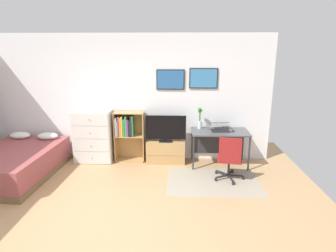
{
  "coord_description": "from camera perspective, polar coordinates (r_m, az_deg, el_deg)",
  "views": [
    {
      "loc": [
        1.1,
        -3.61,
        2.36
      ],
      "look_at": [
        0.89,
        1.5,
        0.98
      ],
      "focal_mm": 30.33,
      "sensor_mm": 36.0,
      "label": 1
    }
  ],
  "objects": [
    {
      "name": "bed",
      "position": [
        6.24,
        -28.39,
        -6.49
      ],
      "size": [
        1.49,
        2.09,
        0.65
      ],
      "rotation": [
        0.0,
        0.0,
        -0.04
      ],
      "color": "brown",
      "rests_on": "ground_plane"
    },
    {
      "name": "area_rug",
      "position": [
        5.42,
        9.1,
        -10.91
      ],
      "size": [
        1.7,
        1.2,
        0.01
      ],
      "primitive_type": "cube",
      "color": "#9E937F",
      "rests_on": "ground_plane"
    },
    {
      "name": "television",
      "position": [
        5.99,
        -0.46,
        -0.55
      ],
      "size": [
        0.85,
        0.16,
        0.57
      ],
      "color": "black",
      "rests_on": "tv_stand"
    },
    {
      "name": "ground_plane",
      "position": [
        4.45,
        -12.97,
        -17.4
      ],
      "size": [
        7.2,
        7.2,
        0.0
      ],
      "primitive_type": "plane",
      "color": "tan"
    },
    {
      "name": "desk",
      "position": [
        6.06,
        10.25,
        -1.98
      ],
      "size": [
        1.17,
        0.64,
        0.74
      ],
      "color": "#4C4C4F",
      "rests_on": "ground_plane"
    },
    {
      "name": "tv_stand",
      "position": [
        6.17,
        -0.44,
        -5.15
      ],
      "size": [
        0.82,
        0.41,
        0.46
      ],
      "color": "tan",
      "rests_on": "ground_plane"
    },
    {
      "name": "wall_back_with_posters",
      "position": [
        6.22,
        -7.8,
        5.61
      ],
      "size": [
        6.12,
        0.09,
        2.7
      ],
      "color": "white",
      "rests_on": "ground_plane"
    },
    {
      "name": "computer_mouse",
      "position": [
        5.97,
        12.92,
        -0.92
      ],
      "size": [
        0.06,
        0.1,
        0.03
      ],
      "primitive_type": "ellipsoid",
      "color": "#262628",
      "rests_on": "desk"
    },
    {
      "name": "laptop",
      "position": [
        6.02,
        10.37,
        -0.18
      ],
      "size": [
        0.4,
        0.43,
        0.17
      ],
      "rotation": [
        0.0,
        0.0,
        0.06
      ],
      "color": "black",
      "rests_on": "desk"
    },
    {
      "name": "dresser",
      "position": [
        6.31,
        -14.74,
        -1.98
      ],
      "size": [
        0.81,
        0.46,
        1.13
      ],
      "color": "silver",
      "rests_on": "ground_plane"
    },
    {
      "name": "bookshelf",
      "position": [
        6.17,
        -8.22,
        -1.12
      ],
      "size": [
        0.63,
        0.3,
        1.09
      ],
      "color": "tan",
      "rests_on": "ground_plane"
    },
    {
      "name": "office_chair",
      "position": [
        5.34,
        12.25,
        -6.18
      ],
      "size": [
        0.58,
        0.58,
        0.86
      ],
      "rotation": [
        0.0,
        0.0,
        -0.15
      ],
      "color": "#232326",
      "rests_on": "ground_plane"
    },
    {
      "name": "bamboo_vase",
      "position": [
        6.03,
        6.42,
        1.53
      ],
      "size": [
        0.1,
        0.11,
        0.45
      ],
      "color": "silver",
      "rests_on": "desk"
    }
  ]
}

